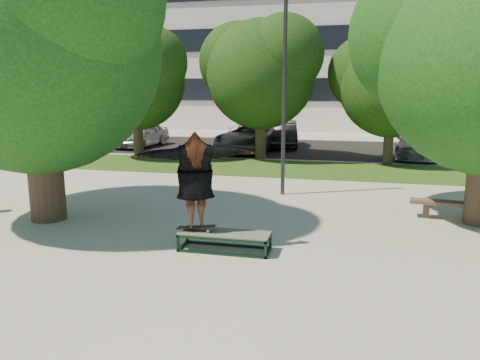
% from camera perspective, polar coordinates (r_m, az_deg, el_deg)
% --- Properties ---
extents(ground, '(120.00, 120.00, 0.00)m').
position_cam_1_polar(ground, '(9.73, -4.90, -7.92)').
color(ground, gray).
rests_on(ground, ground).
extents(grass_strip, '(30.00, 4.00, 0.02)m').
position_cam_1_polar(grass_strip, '(18.60, 7.12, 1.34)').
color(grass_strip, '#1B4212').
rests_on(grass_strip, ground).
extents(asphalt_strip, '(40.00, 8.00, 0.01)m').
position_cam_1_polar(asphalt_strip, '(25.10, 6.44, 3.92)').
color(asphalt_strip, black).
rests_on(asphalt_strip, ground).
extents(tree_left, '(6.96, 5.95, 7.12)m').
position_cam_1_polar(tree_left, '(12.22, -23.90, 16.13)').
color(tree_left, '#38281E').
rests_on(tree_left, ground).
extents(bg_tree_left, '(5.28, 4.51, 5.77)m').
position_cam_1_polar(bg_tree_left, '(21.94, -12.70, 12.43)').
color(bg_tree_left, '#38281E').
rests_on(bg_tree_left, ground).
extents(bg_tree_mid, '(5.76, 4.92, 6.24)m').
position_cam_1_polar(bg_tree_mid, '(21.19, 2.42, 13.51)').
color(bg_tree_mid, '#38281E').
rests_on(bg_tree_mid, ground).
extents(bg_tree_right, '(5.04, 4.31, 5.43)m').
position_cam_1_polar(bg_tree_right, '(20.36, 17.87, 11.60)').
color(bg_tree_right, '#38281E').
rests_on(bg_tree_right, ground).
extents(lamppost, '(0.25, 0.15, 6.11)m').
position_cam_1_polar(lamppost, '(13.85, 5.42, 11.06)').
color(lamppost, '#2D2D30').
rests_on(lamppost, ground).
extents(office_building, '(30.00, 14.12, 16.00)m').
position_cam_1_polar(office_building, '(41.28, 6.56, 17.91)').
color(office_building, beige).
rests_on(office_building, ground).
extents(grind_box, '(1.80, 0.60, 0.38)m').
position_cam_1_polar(grind_box, '(9.34, -1.91, -7.48)').
color(grind_box, black).
rests_on(grind_box, ground).
extents(skater_rig, '(2.40, 1.49, 1.98)m').
position_cam_1_polar(skater_rig, '(9.19, -5.48, -0.01)').
color(skater_rig, white).
rests_on(skater_rig, grind_box).
extents(bench, '(2.97, 0.73, 0.45)m').
position_cam_1_polar(bench, '(12.55, 26.74, -2.91)').
color(bench, brown).
rests_on(bench, ground).
extents(car_silver_a, '(2.00, 4.10, 1.34)m').
position_cam_1_polar(car_silver_a, '(25.89, -11.93, 5.46)').
color(car_silver_a, '#B1B1B6').
rests_on(car_silver_a, asphalt_strip).
extents(car_dark, '(2.14, 4.45, 1.41)m').
position_cam_1_polar(car_dark, '(25.40, 5.19, 5.61)').
color(car_dark, black).
rests_on(car_dark, asphalt_strip).
extents(car_grey, '(2.78, 5.35, 1.44)m').
position_cam_1_polar(car_grey, '(23.51, 1.07, 5.25)').
color(car_grey, '#5C5C61').
rests_on(car_grey, asphalt_strip).
extents(car_silver_b, '(2.46, 4.73, 1.31)m').
position_cam_1_polar(car_silver_b, '(23.02, 20.88, 4.22)').
color(car_silver_b, '#A5A5AA').
rests_on(car_silver_b, asphalt_strip).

